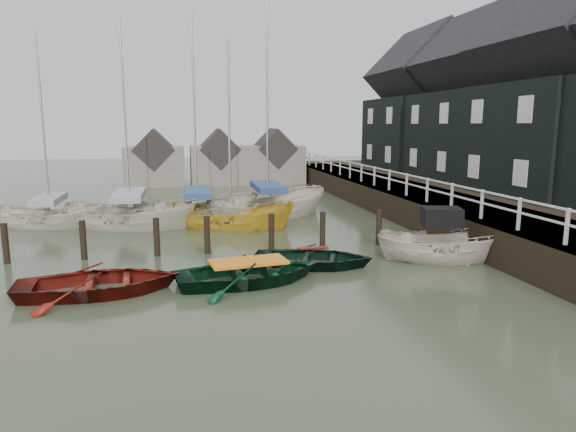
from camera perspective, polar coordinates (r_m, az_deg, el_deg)
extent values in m
plane|color=#2D3522|center=(16.45, -4.14, -6.47)|extent=(120.00, 120.00, 0.00)
cube|color=black|center=(28.31, 12.37, 3.21)|extent=(3.00, 32.00, 0.20)
cube|color=silver|center=(27.63, 9.60, 5.33)|extent=(0.06, 32.00, 0.06)
cube|color=silver|center=(27.66, 9.57, 4.50)|extent=(0.06, 32.00, 0.06)
cube|color=black|center=(31.15, 21.54, 0.75)|extent=(14.00, 38.00, 1.50)
cube|color=black|center=(26.79, 27.99, 7.47)|extent=(6.40, 7.00, 5.00)
cube|color=black|center=(27.02, 28.77, 16.49)|extent=(6.52, 7.14, 6.52)
cube|color=black|center=(32.49, 20.06, 8.30)|extent=(6.00, 7.00, 5.00)
cube|color=black|center=(32.68, 20.52, 15.75)|extent=(6.11, 7.14, 6.11)
cube|color=black|center=(38.62, 14.54, 8.77)|extent=(6.40, 7.00, 5.00)
cube|color=black|center=(38.77, 14.83, 15.06)|extent=(6.52, 7.14, 6.52)
cylinder|color=black|center=(19.99, -28.85, -3.26)|extent=(0.22, 0.22, 1.80)
cylinder|color=black|center=(19.39, -21.77, -3.09)|extent=(0.22, 0.22, 1.80)
cylinder|color=black|center=(19.11, -14.36, -2.87)|extent=(0.22, 0.22, 1.80)
cylinder|color=black|center=(19.11, -8.96, -2.67)|extent=(0.22, 0.22, 1.80)
cylinder|color=black|center=(19.37, -1.85, -2.38)|extent=(0.22, 0.22, 1.80)
cylinder|color=black|center=(19.81, 3.86, -2.12)|extent=(0.22, 0.22, 1.80)
cylinder|color=black|center=(20.54, 10.05, -1.81)|extent=(0.22, 0.22, 1.80)
cube|color=#665B51|center=(41.79, -14.55, 5.42)|extent=(4.50, 4.00, 3.00)
cube|color=#282321|center=(41.71, -14.63, 7.19)|extent=(3.18, 4.08, 3.18)
cube|color=#665B51|center=(41.86, -7.67, 5.66)|extent=(4.50, 4.00, 3.00)
cube|color=#282321|center=(41.78, -7.71, 7.43)|extent=(3.18, 4.08, 3.18)
cube|color=#665B51|center=(42.43, -1.57, 5.80)|extent=(4.50, 4.00, 3.00)
cube|color=#282321|center=(42.35, -1.58, 7.55)|extent=(3.18, 4.08, 3.18)
imported|color=#62140E|center=(15.56, -20.12, -8.06)|extent=(4.69, 3.52, 0.92)
imported|color=black|center=(15.59, -4.40, -7.42)|extent=(4.76, 3.69, 0.91)
imported|color=black|center=(17.36, 2.81, -5.57)|extent=(4.71, 4.02, 0.82)
imported|color=beige|center=(18.83, 16.75, -4.74)|extent=(4.86, 2.90, 1.76)
cube|color=black|center=(18.69, 16.70, -0.10)|extent=(1.52, 1.32, 0.65)
imported|color=beige|center=(24.98, -17.08, -1.15)|extent=(6.92, 4.55, 2.50)
cylinder|color=#B2B2B7|center=(24.55, -17.74, 11.25)|extent=(0.10, 0.10, 8.00)
cube|color=gray|center=(24.75, -17.25, 2.25)|extent=(3.79, 2.46, 0.30)
imported|color=beige|center=(25.66, -10.00, -0.57)|extent=(6.49, 3.22, 2.40)
cylinder|color=#B2B2B7|center=(25.25, -10.41, 12.55)|extent=(0.10, 0.10, 9.03)
cube|color=navy|center=(25.43, -10.10, 2.62)|extent=(3.56, 1.73, 0.30)
imported|color=gold|center=(24.07, -6.34, -1.18)|extent=(6.38, 4.36, 2.31)
cylinder|color=#B2B2B7|center=(23.61, -6.57, 10.59)|extent=(0.10, 0.10, 7.28)
imported|color=beige|center=(26.52, -2.24, -0.08)|extent=(7.23, 4.53, 2.62)
cylinder|color=#B2B2B7|center=(26.15, -2.34, 13.51)|extent=(0.10, 0.10, 9.60)
cube|color=navy|center=(26.29, -2.26, 3.27)|extent=(3.96, 2.45, 0.30)
imported|color=beige|center=(26.49, -24.83, -1.03)|extent=(5.76, 3.68, 2.08)
cylinder|color=#B2B2B7|center=(26.07, -25.65, 9.80)|extent=(0.10, 0.10, 7.69)
cube|color=gray|center=(26.30, -25.03, 1.68)|extent=(3.16, 1.99, 0.30)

